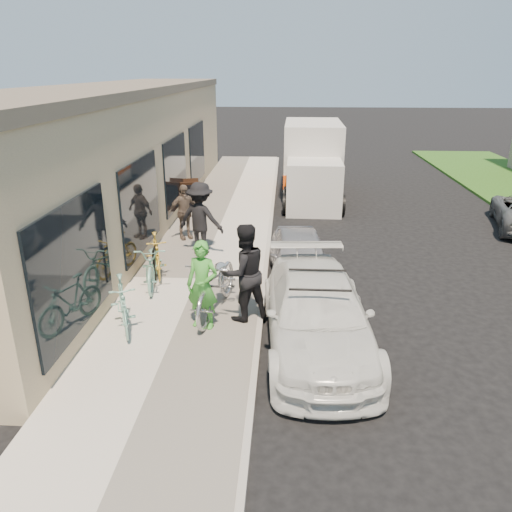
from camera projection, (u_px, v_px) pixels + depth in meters
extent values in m
plane|color=black|center=(282.00, 357.00, 8.65)|extent=(120.00, 120.00, 0.00)
cube|color=beige|center=(197.00, 281.00, 11.54)|extent=(3.00, 34.00, 0.15)
cube|color=#9F9A92|center=(264.00, 283.00, 11.45)|extent=(0.12, 34.00, 0.13)
cube|color=tan|center=(119.00, 160.00, 15.71)|extent=(3.50, 20.00, 4.00)
cube|color=#655A4C|center=(113.00, 89.00, 14.97)|extent=(3.60, 20.00, 0.25)
cube|color=black|center=(75.00, 267.00, 8.28)|extent=(0.06, 3.00, 2.20)
cube|color=black|center=(141.00, 205.00, 12.01)|extent=(0.06, 3.00, 2.20)
cube|color=black|center=(176.00, 173.00, 15.75)|extent=(0.06, 3.00, 2.20)
cube|color=black|center=(197.00, 153.00, 19.49)|extent=(0.06, 3.00, 2.20)
cylinder|color=black|center=(154.00, 268.00, 11.12)|extent=(0.05, 0.05, 0.77)
cylinder|color=black|center=(158.00, 259.00, 11.59)|extent=(0.05, 0.05, 0.77)
cylinder|color=black|center=(155.00, 248.00, 11.22)|extent=(0.10, 0.51, 0.05)
cube|color=black|center=(190.00, 197.00, 16.55)|extent=(0.69, 0.42, 1.06)
cube|color=black|center=(190.00, 194.00, 16.90)|extent=(0.69, 0.42, 1.06)
cube|color=black|center=(190.00, 196.00, 16.49)|extent=(0.55, 0.30, 0.76)
imported|color=white|center=(317.00, 313.00, 8.79)|extent=(2.08, 4.55, 1.29)
cylinder|color=black|center=(320.00, 291.00, 8.10)|extent=(1.02, 0.04, 0.04)
cylinder|color=black|center=(317.00, 271.00, 8.91)|extent=(1.02, 0.04, 0.04)
imported|color=#A0A0A5|center=(299.00, 256.00, 11.65)|extent=(1.52, 3.44, 1.15)
cube|color=beige|center=(314.00, 187.00, 17.14)|extent=(1.88, 1.88, 1.76)
cube|color=black|center=(314.00, 176.00, 17.00)|extent=(1.71, 0.09, 0.83)
cube|color=beige|center=(312.00, 157.00, 19.53)|extent=(2.20, 3.92, 2.68)
cube|color=#F2500E|center=(312.00, 172.00, 19.74)|extent=(2.21, 3.94, 0.51)
cylinder|color=black|center=(286.00, 204.00, 16.95)|extent=(0.24, 0.74, 0.74)
cylinder|color=black|center=(341.00, 205.00, 16.82)|extent=(0.24, 0.74, 0.74)
cylinder|color=black|center=(287.00, 197.00, 17.90)|extent=(0.24, 0.74, 0.74)
cylinder|color=black|center=(339.00, 198.00, 17.77)|extent=(0.24, 0.74, 0.74)
cylinder|color=black|center=(288.00, 177.00, 21.18)|extent=(0.24, 0.74, 0.74)
cylinder|color=black|center=(332.00, 178.00, 21.04)|extent=(0.24, 0.74, 0.74)
imported|color=#B6B6B8|center=(217.00, 284.00, 9.74)|extent=(1.15, 2.37, 1.19)
imported|color=green|center=(202.00, 285.00, 9.09)|extent=(0.69, 0.55, 1.68)
imported|color=black|center=(244.00, 272.00, 9.37)|extent=(1.16, 1.09, 1.90)
imported|color=#82C2AB|center=(123.00, 304.00, 9.18)|extent=(1.01, 1.65, 0.96)
imported|color=#82C2AB|center=(153.00, 264.00, 11.05)|extent=(0.94, 1.95, 0.98)
imported|color=gold|center=(156.00, 255.00, 11.62)|extent=(0.91, 1.63, 0.94)
imported|color=black|center=(201.00, 218.00, 12.77)|extent=(1.37, 1.03, 1.88)
imported|color=brown|center=(184.00, 212.00, 13.95)|extent=(0.97, 0.82, 1.56)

